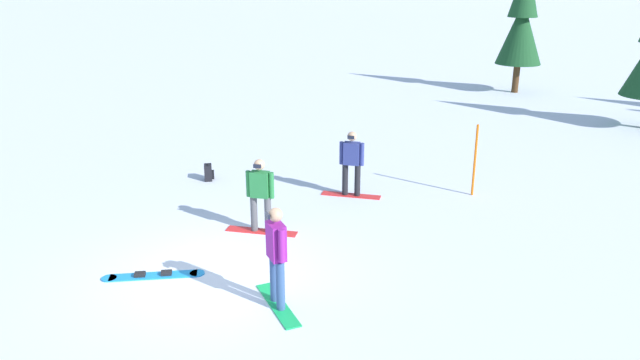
{
  "coord_description": "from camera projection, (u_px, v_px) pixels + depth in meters",
  "views": [
    {
      "loc": [
        6.08,
        -8.67,
        5.54
      ],
      "look_at": [
        0.73,
        3.22,
        1.0
      ],
      "focal_mm": 34.31,
      "sensor_mm": 36.0,
      "label": 1
    }
  ],
  "objects": [
    {
      "name": "trail_marker_pole",
      "position": [
        475.0,
        160.0,
        15.45
      ],
      "size": [
        0.06,
        0.06,
        1.86
      ],
      "primitive_type": "cylinder",
      "color": "orange",
      "rests_on": "ground_plane"
    },
    {
      "name": "ground_plane",
      "position": [
        216.0,
        275.0,
        11.65
      ],
      "size": [
        800.0,
        800.0,
        0.0
      ],
      "primitive_type": "plane",
      "color": "silver"
    },
    {
      "name": "pine_tree_young",
      "position": [
        522.0,
        20.0,
        27.65
      ],
      "size": [
        2.06,
        2.06,
        6.03
      ],
      "color": "#472D19",
      "rests_on": "ground_plane"
    },
    {
      "name": "snowboarder_midground",
      "position": [
        260.0,
        195.0,
        13.25
      ],
      "size": [
        1.62,
        0.6,
        1.68
      ],
      "color": "red",
      "rests_on": "ground_plane"
    },
    {
      "name": "snowboarder_background",
      "position": [
        352.0,
        162.0,
        15.4
      ],
      "size": [
        1.55,
        0.55,
        1.7
      ],
      "color": "red",
      "rests_on": "ground_plane"
    },
    {
      "name": "loose_snowboard_near_right",
      "position": [
        153.0,
        275.0,
        11.59
      ],
      "size": [
        1.79,
        1.24,
        0.09
      ],
      "color": "#1E8CD8",
      "rests_on": "ground_plane"
    },
    {
      "name": "backpack_black",
      "position": [
        209.0,
        173.0,
        16.78
      ],
      "size": [
        0.37,
        0.38,
        0.47
      ],
      "color": "black",
      "rests_on": "ground_plane"
    },
    {
      "name": "snowboarder_foreground",
      "position": [
        277.0,
        255.0,
        10.28
      ],
      "size": [
        1.35,
        1.27,
        1.82
      ],
      "color": "#19B259",
      "rests_on": "ground_plane"
    }
  ]
}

